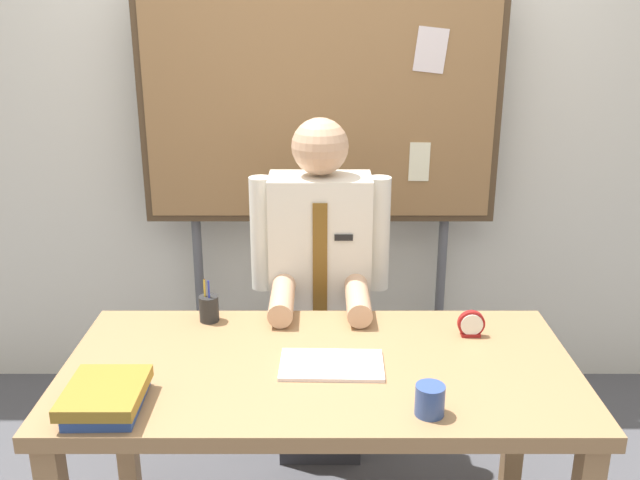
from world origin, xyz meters
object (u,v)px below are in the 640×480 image
Objects in this scene: open_notebook at (331,365)px; desk_clock at (471,325)px; bulletin_board at (321,109)px; book_stack at (106,396)px; person at (320,305)px; desk at (320,388)px; pen_holder at (209,308)px; coffee_mug at (430,400)px.

open_notebook is 3.50× the size of desk_clock.
bulletin_board is 1.61m from book_stack.
person is 0.70m from desk_clock.
bulletin_board is at bearing 89.98° from desk.
pen_holder is (-0.40, -0.78, -0.60)m from bulletin_board.
pen_holder is (0.21, 0.57, 0.01)m from book_stack.
book_stack reaches higher than open_notebook.
person reaches higher than coffee_mug.
pen_holder is at bearing 172.45° from desk_clock.
desk_clock reaches higher than open_notebook.
person is 16.08× the size of coffee_mug.
desk_clock is at bearing 66.11° from coffee_mug.
pen_holder is (-0.40, 0.32, 0.14)m from desk.
book_stack is (-0.61, -0.26, 0.13)m from desk.
pen_holder is (-0.71, 0.61, 0.00)m from coffee_mug.
book_stack is at bearing -109.65° from pen_holder.
person reaches higher than desk.
person is 0.73× the size of bulletin_board.
desk is 10.19× the size of pen_holder.
open_notebook is 0.55m from pen_holder.
desk_clock is at bearing 24.01° from open_notebook.
desk_clock is (0.52, 0.20, 0.13)m from desk.
book_stack is (-0.61, -0.90, 0.12)m from person.
person is at bearing 93.18° from open_notebook.
desk_clock reaches higher than coffee_mug.
pen_holder reaches higher than desk.
desk is at bearing -38.41° from pen_holder.
bulletin_board is (0.00, 1.10, 0.74)m from desk.
person is 4.41× the size of open_notebook.
person reaches higher than open_notebook.
coffee_mug is 0.93m from pen_holder.
desk is at bearing 23.06° from book_stack.
desk_clock is (0.48, 0.22, 0.04)m from open_notebook.
person is (0.00, 0.64, 0.01)m from desk.
pen_holder is (-0.92, 0.12, 0.01)m from desk_clock.
open_notebook is 0.38m from coffee_mug.
open_notebook is (0.64, 0.24, -0.03)m from book_stack.
open_notebook is 3.65× the size of coffee_mug.
desk is 4.99× the size of open_notebook.
open_notebook is at bearing 135.00° from coffee_mug.
person is 1.09m from book_stack.
bulletin_board is 12.28× the size of pen_holder.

